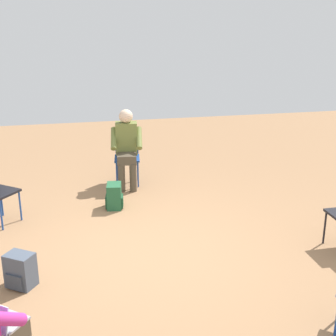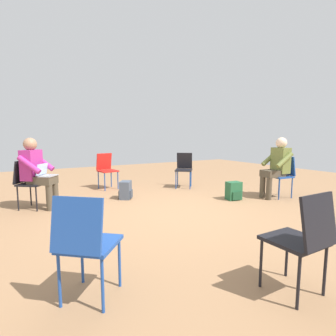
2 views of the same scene
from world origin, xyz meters
name	(u,v)px [view 1 (image 1 of 2)]	position (x,y,z in m)	size (l,w,h in m)	color
ground_plane	(146,255)	(0.00, 0.00, 0.00)	(14.51, 14.51, 0.00)	#99704C
chair_south	(127,154)	(-0.12, -2.51, 0.50)	(0.45, 0.48, 0.85)	#1E4799
person_in_olive	(127,145)	(-0.09, -2.34, 0.69)	(0.54, 0.55, 1.24)	#4C4233
backpack_near_laptop_user	(114,197)	(0.21, -1.47, 0.16)	(0.28, 0.31, 0.36)	#235B38
backpack_by_empty_chair	(21,272)	(1.36, 0.37, 0.16)	(0.34, 0.32, 0.36)	#475160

